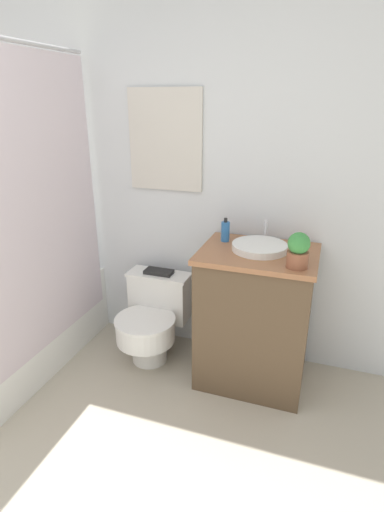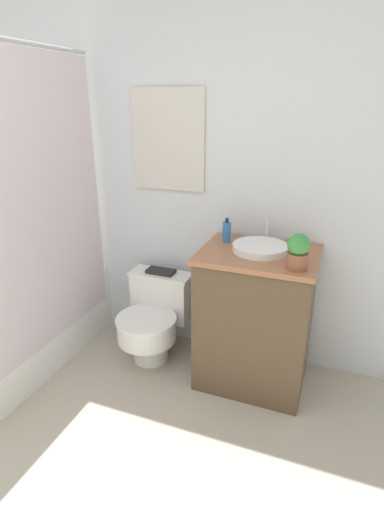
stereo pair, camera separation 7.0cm
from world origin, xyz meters
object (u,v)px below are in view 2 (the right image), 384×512
at_px(soap_bottle, 227,232).
at_px(potted_plant, 298,251).
at_px(sink, 260,248).
at_px(book_on_tank, 161,271).
at_px(toilet, 154,317).

relative_size(soap_bottle, potted_plant, 0.78).
xyz_separation_m(sink, soap_bottle, (-0.23, 0.09, 0.04)).
distance_m(soap_bottle, potted_plant, 0.54).
xyz_separation_m(sink, book_on_tank, (-0.70, 0.12, -0.31)).
height_order(toilet, book_on_tank, book_on_tank).
bearing_deg(potted_plant, toilet, 169.23).
height_order(toilet, potted_plant, potted_plant).
relative_size(toilet, soap_bottle, 3.89).
bearing_deg(potted_plant, soap_bottle, 148.62).
bearing_deg(sink, toilet, -179.02).
distance_m(sink, soap_bottle, 0.25).
relative_size(potted_plant, book_on_tank, 0.98).
height_order(sink, potted_plant, potted_plant).
relative_size(toilet, book_on_tank, 2.95).
bearing_deg(toilet, potted_plant, -10.77).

